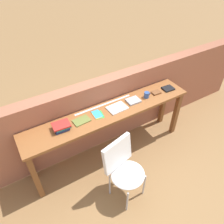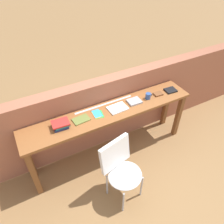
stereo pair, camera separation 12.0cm
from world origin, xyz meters
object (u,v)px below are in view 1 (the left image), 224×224
(magazine_cycling, at_px, (82,121))
(book_repair_rightmost, at_px, (168,88))
(pamphlet_pile_colourful, at_px, (97,115))
(mug, at_px, (147,95))
(chair_white_moulded, at_px, (124,168))
(book_stack_leftmost, at_px, (61,126))
(book_open_centre, at_px, (117,108))
(leather_journal_brown, at_px, (156,93))

(magazine_cycling, xyz_separation_m, book_repair_rightmost, (1.47, -0.03, 0.00))
(pamphlet_pile_colourful, height_order, book_repair_rightmost, book_repair_rightmost)
(magazine_cycling, height_order, mug, mug)
(magazine_cycling, height_order, book_repair_rightmost, book_repair_rightmost)
(mug, bearing_deg, magazine_cycling, 178.58)
(chair_white_moulded, height_order, magazine_cycling, magazine_cycling)
(magazine_cycling, relative_size, mug, 2.00)
(book_stack_leftmost, distance_m, book_open_centre, 0.81)
(pamphlet_pile_colourful, bearing_deg, chair_white_moulded, -90.92)
(magazine_cycling, height_order, leather_journal_brown, leather_journal_brown)
(book_stack_leftmost, distance_m, book_repair_rightmost, 1.75)
(magazine_cycling, distance_m, pamphlet_pile_colourful, 0.24)
(mug, bearing_deg, chair_white_moulded, -141.08)
(book_stack_leftmost, relative_size, pamphlet_pile_colourful, 1.17)
(chair_white_moulded, distance_m, book_repair_rightmost, 1.46)
(book_open_centre, bearing_deg, book_stack_leftmost, 176.27)
(magazine_cycling, height_order, book_open_centre, book_open_centre)
(book_stack_leftmost, xyz_separation_m, book_open_centre, (0.81, -0.02, -0.03))
(chair_white_moulded, relative_size, book_repair_rightmost, 5.18)
(magazine_cycling, bearing_deg, pamphlet_pile_colourful, -4.61)
(chair_white_moulded, xyz_separation_m, magazine_cycling, (-0.23, 0.69, 0.36))
(chair_white_moulded, height_order, book_stack_leftmost, book_stack_leftmost)
(pamphlet_pile_colourful, bearing_deg, leather_journal_brown, -1.03)
(chair_white_moulded, bearing_deg, mug, 38.92)
(mug, distance_m, book_repair_rightmost, 0.42)
(magazine_cycling, xyz_separation_m, pamphlet_pile_colourful, (0.24, -0.00, -0.00))
(chair_white_moulded, bearing_deg, leather_journal_brown, 33.55)
(book_open_centre, relative_size, mug, 2.42)
(book_repair_rightmost, bearing_deg, book_stack_leftmost, -176.82)
(mug, xyz_separation_m, leather_journal_brown, (0.19, 0.01, -0.03))
(mug, height_order, book_repair_rightmost, mug)
(pamphlet_pile_colourful, distance_m, book_open_centre, 0.30)
(magazine_cycling, bearing_deg, chair_white_moulded, -76.45)
(book_open_centre, distance_m, mug, 0.51)
(pamphlet_pile_colourful, relative_size, book_open_centre, 0.73)
(magazine_cycling, bearing_deg, book_stack_leftmost, 176.43)
(chair_white_moulded, distance_m, leather_journal_brown, 1.27)
(magazine_cycling, relative_size, leather_journal_brown, 1.69)
(book_repair_rightmost, bearing_deg, leather_journal_brown, -179.17)
(chair_white_moulded, relative_size, pamphlet_pile_colourful, 4.59)
(pamphlet_pile_colourful, relative_size, mug, 1.76)
(book_stack_leftmost, bearing_deg, book_repair_rightmost, -0.90)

